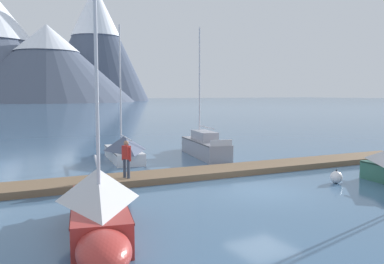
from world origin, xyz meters
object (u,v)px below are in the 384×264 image
object	(u,v)px
sailboat_mid_dock_starboard	(202,145)
person_on_dock	(126,157)
sailboat_second_berth	(99,206)
mooring_buoy_channel_marker	(336,177)
sailboat_mid_dock_port	(123,148)

from	to	relation	value
sailboat_mid_dock_starboard	person_on_dock	world-z (taller)	sailboat_mid_dock_starboard
sailboat_second_berth	person_on_dock	bearing A→B (deg)	62.96
sailboat_second_berth	mooring_buoy_channel_marker	size ratio (longest dim) A/B	11.43
person_on_dock	mooring_buoy_channel_marker	xyz separation A→B (m)	(8.42, -4.45, -0.98)
sailboat_mid_dock_port	sailboat_mid_dock_starboard	distance (m)	5.29
person_on_dock	sailboat_second_berth	bearing A→B (deg)	-117.04
sailboat_mid_dock_starboard	mooring_buoy_channel_marker	xyz separation A→B (m)	(0.99, -10.23, -0.39)
sailboat_mid_dock_starboard	sailboat_second_berth	bearing A→B (deg)	-131.81
sailboat_second_berth	person_on_dock	size ratio (longest dim) A/B	4.28
sailboat_second_berth	sailboat_mid_dock_port	distance (m)	13.46
sailboat_mid_dock_starboard	person_on_dock	bearing A→B (deg)	-142.10
person_on_dock	mooring_buoy_channel_marker	distance (m)	9.57
person_on_dock	sailboat_mid_dock_starboard	bearing A→B (deg)	37.90
sailboat_mid_dock_port	sailboat_mid_dock_starboard	world-z (taller)	sailboat_mid_dock_starboard
sailboat_second_berth	mooring_buoy_channel_marker	distance (m)	11.52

